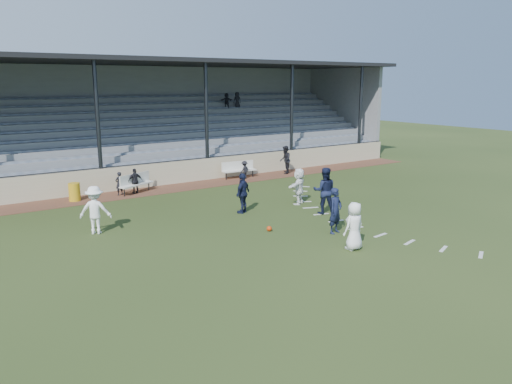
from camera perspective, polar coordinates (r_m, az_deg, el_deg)
ground at (r=17.33m, az=4.73°, el=-5.68°), size 90.00×90.00×0.00m
cinder_track at (r=26.02m, az=-10.06°, el=0.36°), size 34.00×2.00×0.02m
retaining_wall at (r=26.85m, az=-11.05°, el=1.98°), size 34.00×0.18×1.20m
bench_left at (r=25.29m, az=-13.60°, el=1.18°), size 1.98×1.27×0.95m
bench_right at (r=28.42m, az=-2.03°, el=2.75°), size 2.03×0.63×0.95m
trash_bin at (r=24.40m, az=-20.04°, el=0.01°), size 0.52×0.52×0.83m
football at (r=18.42m, az=1.52°, el=-4.20°), size 0.20×0.20×0.20m
player_white_lead at (r=16.59m, az=11.16°, el=-3.84°), size 0.80×0.54×1.59m
player_navy_lead at (r=18.24m, az=9.08°, el=-2.12°), size 0.69×0.54×1.68m
player_navy_mid at (r=20.86m, az=7.83°, el=0.15°), size 1.20×1.16×1.95m
player_white_wing at (r=18.87m, az=-17.91°, el=-1.97°), size 1.30×1.14×1.75m
player_navy_wing at (r=20.80m, az=-1.52°, el=-0.13°), size 1.07×0.84×1.70m
player_white_back at (r=22.43m, az=4.92°, el=0.68°), size 1.55×1.19×1.63m
official at (r=29.76m, az=3.35°, el=3.70°), size 1.00×1.02×1.66m
sub_left_near at (r=24.94m, az=-15.36°, el=0.94°), size 0.48×0.38×1.14m
sub_left_far at (r=25.14m, az=-13.63°, el=1.24°), size 0.74×0.34×1.23m
sub_right at (r=28.17m, az=-1.32°, el=2.55°), size 0.74×0.55×1.02m
grandstand at (r=30.96m, az=-14.71°, el=6.18°), size 34.60×9.00×6.61m
penalty_arc at (r=20.09m, az=13.88°, el=-3.43°), size 3.89×14.63×0.01m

